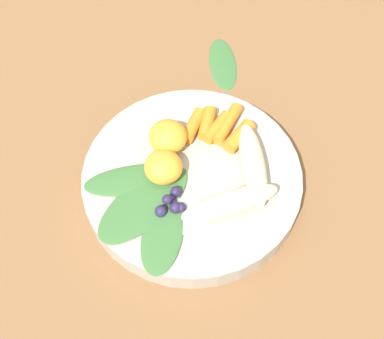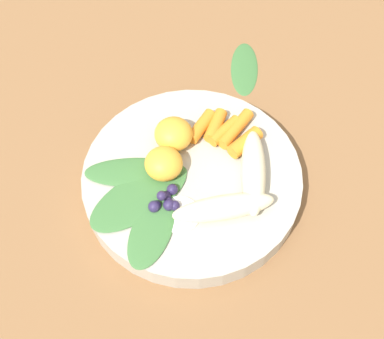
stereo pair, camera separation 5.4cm
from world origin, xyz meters
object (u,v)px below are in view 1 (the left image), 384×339
at_px(banana_peeled_right, 230,203).
at_px(kale_leaf_stray, 223,63).
at_px(bowl, 192,180).
at_px(orange_segment_near, 163,167).
at_px(banana_peeled_left, 253,164).

relative_size(banana_peeled_right, kale_leaf_stray, 1.13).
relative_size(bowl, orange_segment_near, 5.85).
bearing_deg(bowl, banana_peeled_right, 74.89).
bearing_deg(banana_peeled_left, banana_peeled_right, 145.44).
bearing_deg(orange_segment_near, bowl, 125.69).
xyz_separation_m(banana_peeled_left, kale_leaf_stray, (-0.17, -0.14, -0.04)).
bearing_deg(kale_leaf_stray, banana_peeled_left, -177.61).
relative_size(banana_peeled_left, kale_leaf_stray, 1.13).
height_order(bowl, orange_segment_near, orange_segment_near).
xyz_separation_m(bowl, kale_leaf_stray, (-0.21, -0.08, -0.01)).
bearing_deg(bowl, orange_segment_near, -54.31).
height_order(bowl, banana_peeled_right, banana_peeled_right).
bearing_deg(orange_segment_near, banana_peeled_right, 91.77).
bearing_deg(banana_peeled_right, orange_segment_near, 129.35).
distance_m(banana_peeled_right, orange_segment_near, 0.09).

